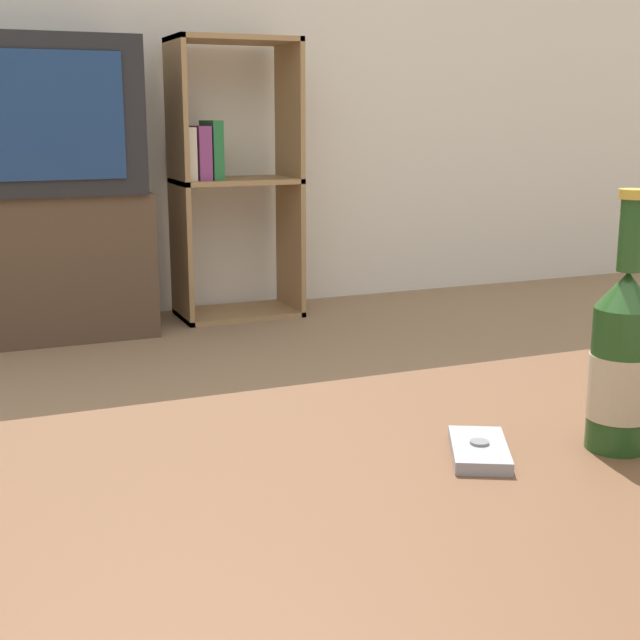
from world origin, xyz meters
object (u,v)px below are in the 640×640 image
(bookshelf, at_px, (229,175))
(beer_bottle, at_px, (622,362))
(television, at_px, (8,116))
(cell_phone, at_px, (479,450))
(tv_stand, at_px, (19,267))

(bookshelf, height_order, beer_bottle, bookshelf)
(television, xyz_separation_m, cell_phone, (0.27, -2.65, -0.34))
(television, bearing_deg, beer_bottle, -81.06)
(bookshelf, xyz_separation_m, beer_bottle, (-0.41, -2.75, -0.02))
(beer_bottle, xyz_separation_m, cell_phone, (-0.15, 0.04, -0.09))
(cell_phone, bearing_deg, bookshelf, 105.56)
(television, bearing_deg, bookshelf, 4.31)
(tv_stand, bearing_deg, bookshelf, 4.04)
(bookshelf, relative_size, beer_bottle, 3.94)
(cell_phone, bearing_deg, beer_bottle, 13.26)
(beer_bottle, distance_m, cell_phone, 0.18)
(television, bearing_deg, cell_phone, -84.13)
(tv_stand, relative_size, television, 1.06)
(television, height_order, bookshelf, bookshelf)
(bookshelf, xyz_separation_m, cell_phone, (-0.56, -2.71, -0.11))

